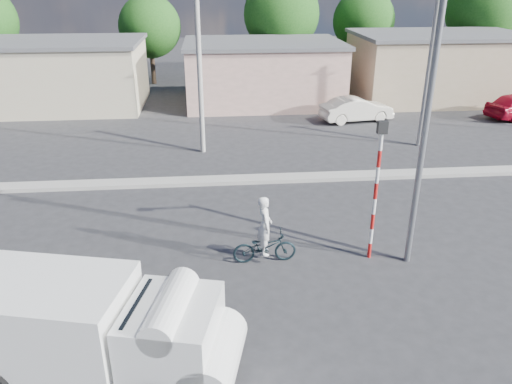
{
  "coord_description": "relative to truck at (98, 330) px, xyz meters",
  "views": [
    {
      "loc": [
        -1.51,
        -11.51,
        8.11
      ],
      "look_at": [
        -0.11,
        3.89,
        1.3
      ],
      "focal_mm": 35.0,
      "sensor_mm": 36.0,
      "label": 1
    }
  ],
  "objects": [
    {
      "name": "utility_poles",
      "position": [
        7.27,
        14.98,
        2.73
      ],
      "size": [
        35.4,
        0.24,
        8.0
      ],
      "color": "#99968E",
      "rests_on": "ground"
    },
    {
      "name": "ground_plane",
      "position": [
        4.02,
        2.98,
        -1.34
      ],
      "size": [
        120.0,
        120.0,
        0.0
      ],
      "primitive_type": "plane",
      "color": "#2C2C2F",
      "rests_on": "ground"
    },
    {
      "name": "car_cream",
      "position": [
        11.05,
        19.76,
        -0.64
      ],
      "size": [
        4.49,
        2.27,
        1.41
      ],
      "primitive_type": "imported",
      "rotation": [
        0.0,
        0.0,
        1.76
      ],
      "color": "silver",
      "rests_on": "ground"
    },
    {
      "name": "cyclist",
      "position": [
        3.96,
        4.54,
        -0.41
      ],
      "size": [
        0.47,
        0.69,
        1.86
      ],
      "primitive_type": "imported",
      "rotation": [
        0.0,
        0.0,
        1.6
      ],
      "color": "white",
      "rests_on": "ground"
    },
    {
      "name": "streetlight",
      "position": [
        8.16,
        4.18,
        3.62
      ],
      "size": [
        2.34,
        0.22,
        9.0
      ],
      "color": "slate",
      "rests_on": "ground"
    },
    {
      "name": "median",
      "position": [
        4.02,
        10.98,
        -1.26
      ],
      "size": [
        40.0,
        0.8,
        0.16
      ],
      "primitive_type": "cube",
      "color": "#99968E",
      "rests_on": "ground"
    },
    {
      "name": "traffic_pole",
      "position": [
        7.22,
        4.48,
        1.25
      ],
      "size": [
        0.28,
        0.18,
        4.36
      ],
      "color": "red",
      "rests_on": "ground"
    },
    {
      "name": "truck",
      "position": [
        0.0,
        0.0,
        0.0
      ],
      "size": [
        6.18,
        3.4,
        2.42
      ],
      "rotation": [
        0.0,
        0.0,
        -0.23
      ],
      "color": "black",
      "rests_on": "ground"
    },
    {
      "name": "building_row",
      "position": [
        5.12,
        24.98,
        0.79
      ],
      "size": [
        37.8,
        7.3,
        4.44
      ],
      "color": "beige",
      "rests_on": "ground"
    },
    {
      "name": "bicycle",
      "position": [
        3.96,
        4.54,
        -0.84
      ],
      "size": [
        1.94,
        0.73,
        1.01
      ],
      "primitive_type": "imported",
      "rotation": [
        0.0,
        0.0,
        1.6
      ],
      "color": "black",
      "rests_on": "ground"
    },
    {
      "name": "tree_row",
      "position": [
        11.47,
        31.52,
        3.62
      ],
      "size": [
        51.24,
        7.43,
        8.42
      ],
      "color": "#38281E",
      "rests_on": "ground"
    }
  ]
}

